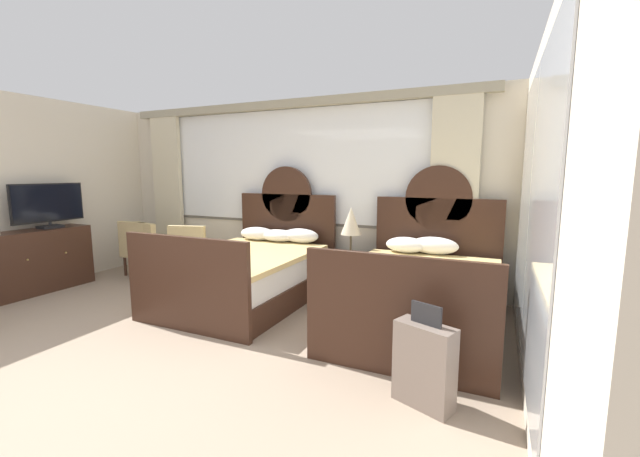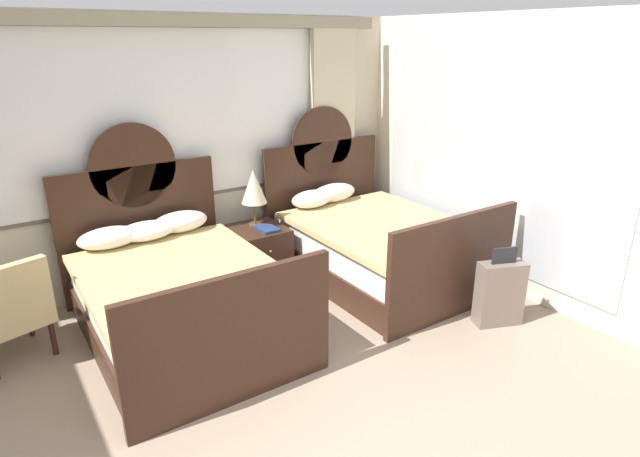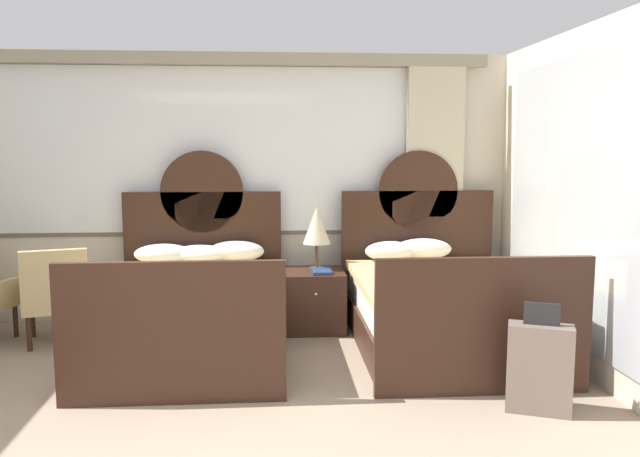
{
  "view_description": "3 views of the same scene",
  "coord_description": "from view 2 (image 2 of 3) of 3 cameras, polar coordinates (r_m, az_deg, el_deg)",
  "views": [
    {
      "loc": [
        2.86,
        -1.59,
        1.64
      ],
      "look_at": [
        1.1,
        2.3,
        1.03
      ],
      "focal_mm": 22.02,
      "sensor_mm": 36.0,
      "label": 1
    },
    {
      "loc": [
        -1.24,
        -1.55,
        2.48
      ],
      "look_at": [
        0.95,
        1.72,
        1.03
      ],
      "focal_mm": 29.48,
      "sensor_mm": 36.0,
      "label": 2
    },
    {
      "loc": [
        0.7,
        -2.92,
        1.77
      ],
      "look_at": [
        1.09,
        2.31,
        1.09
      ],
      "focal_mm": 35.97,
      "sensor_mm": 36.0,
      "label": 3
    }
  ],
  "objects": [
    {
      "name": "wall_right_mirror",
      "position": [
        5.49,
        20.58,
        7.01
      ],
      "size": [
        0.08,
        4.24,
        2.7
      ],
      "color": "beige",
      "rests_on": "ground_plane"
    },
    {
      "name": "nightstand_between_beds",
      "position": [
        5.68,
        -6.81,
        -2.69
      ],
      "size": [
        0.58,
        0.6,
        0.58
      ],
      "color": "#382116",
      "rests_on": "ground_plane"
    },
    {
      "name": "bed_near_mirror",
      "position": [
        5.7,
        5.91,
        -1.63
      ],
      "size": [
        1.56,
        2.18,
        1.73
      ],
      "color": "#382116",
      "rests_on": "ground_plane"
    },
    {
      "name": "bed_near_window",
      "position": [
        4.73,
        -15.12,
        -6.92
      ],
      "size": [
        1.56,
        2.18,
        1.73
      ],
      "color": "#382116",
      "rests_on": "ground_plane"
    },
    {
      "name": "table_lamp_on_nightstand",
      "position": [
        5.53,
        -7.21,
        4.49
      ],
      "size": [
        0.27,
        0.27,
        0.61
      ],
      "color": "brown",
      "rests_on": "nightstand_between_beds"
    },
    {
      "name": "suitcase_on_floor",
      "position": [
        5.03,
        18.92,
        -6.64
      ],
      "size": [
        0.45,
        0.32,
        0.75
      ],
      "color": "#75665B",
      "rests_on": "ground_plane"
    },
    {
      "name": "wall_back_window",
      "position": [
        5.44,
        -20.26,
        8.04
      ],
      "size": [
        6.23,
        0.22,
        2.7
      ],
      "color": "beige",
      "rests_on": "ground_plane"
    },
    {
      "name": "book_on_nightstand",
      "position": [
        5.5,
        -5.76,
        -0.02
      ],
      "size": [
        0.18,
        0.26,
        0.03
      ],
      "color": "navy",
      "rests_on": "nightstand_between_beds"
    },
    {
      "name": "armchair_by_window_left",
      "position": [
        4.83,
        -30.71,
        -7.51
      ],
      "size": [
        0.68,
        0.68,
        0.88
      ],
      "color": "tan",
      "rests_on": "ground_plane"
    }
  ]
}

